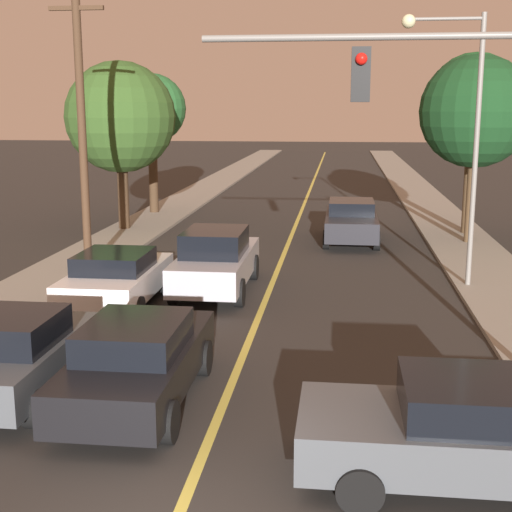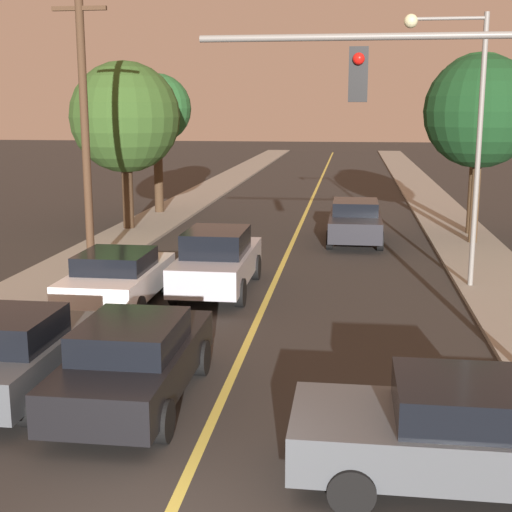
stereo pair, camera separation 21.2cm
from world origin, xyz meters
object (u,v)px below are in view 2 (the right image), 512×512
object	(u,v)px
tree_right_far	(479,102)
car_outer_lane_second	(118,277)
car_near_lane_second	(218,260)
tree_left_far	(157,110)
car_near_lane_front	(135,360)
tree_left_near	(125,118)
car_crossing_right	(458,432)
tree_right_near	(480,112)
utility_pole_left	(85,127)
streetlamp_right	(461,113)
car_far_oncoming	(355,221)
car_outer_lane_front	(10,353)
traffic_signal_mast	(466,138)

from	to	relation	value
tree_right_far	car_outer_lane_second	bearing A→B (deg)	-132.40
car_near_lane_second	tree_left_far	xyz separation A→B (m)	(-5.37, 13.81, 3.94)
car_near_lane_front	tree_left_near	distance (m)	17.92
tree_left_near	car_crossing_right	bearing A→B (deg)	-61.01
tree_right_near	tree_left_far	bearing A→B (deg)	155.47
car_crossing_right	tree_left_near	xyz separation A→B (m)	(-10.36, 18.69, 3.78)
car_outer_lane_second	tree_left_near	xyz separation A→B (m)	(-3.16, 10.85, 3.79)
car_near_lane_front	tree_left_far	world-z (taller)	tree_left_far
tree_left_near	tree_right_far	world-z (taller)	tree_right_far
car_near_lane_front	utility_pole_left	bearing A→B (deg)	114.43
streetlamp_right	utility_pole_left	distance (m)	10.59
tree_right_near	tree_left_near	bearing A→B (deg)	173.89
car_crossing_right	tree_right_near	distance (m)	17.97
car_outer_lane_second	tree_right_far	distance (m)	16.06
utility_pole_left	tree_right_far	size ratio (longest dim) A/B	1.19
utility_pole_left	tree_left_far	size ratio (longest dim) A/B	1.28
car_crossing_right	streetlamp_right	xyz separation A→B (m)	(1.34, 10.70, 4.01)
car_outer_lane_second	tree_right_far	bearing A→B (deg)	47.60
tree_left_far	tree_right_far	world-z (taller)	tree_right_far
tree_left_near	tree_right_near	world-z (taller)	tree_right_near
car_crossing_right	tree_right_near	size ratio (longest dim) A/B	0.65
car_far_oncoming	tree_right_near	distance (m)	5.79
car_outer_lane_front	car_outer_lane_second	bearing A→B (deg)	90.00
car_outer_lane_second	streetlamp_right	xyz separation A→B (m)	(8.54, 2.86, 4.02)
car_crossing_right	utility_pole_left	xyz separation A→B (m)	(-9.22, 11.36, 3.61)
car_crossing_right	tree_right_near	bearing A→B (deg)	-9.69
traffic_signal_mast	utility_pole_left	world-z (taller)	utility_pole_left
car_far_oncoming	tree_right_near	world-z (taller)	tree_right_near
car_outer_lane_front	tree_right_near	xyz separation A→B (m)	(10.15, 15.19, 4.00)
streetlamp_right	car_near_lane_front	bearing A→B (deg)	-126.02
streetlamp_right	tree_left_far	size ratio (longest dim) A/B	1.13
car_outer_lane_front	car_crossing_right	size ratio (longest dim) A/B	0.90
car_outer_lane_front	car_near_lane_second	bearing A→B (deg)	73.36
car_far_oncoming	traffic_signal_mast	distance (m)	14.37
car_near_lane_second	car_outer_lane_second	xyz separation A→B (m)	(-2.23, -1.69, -0.15)
car_near_lane_front	tree_right_near	xyz separation A→B (m)	(7.92, 15.26, 3.99)
streetlamp_right	tree_right_far	xyz separation A→B (m)	(1.88, 8.55, 0.38)
traffic_signal_mast	tree_left_far	xyz separation A→B (m)	(-10.77, 19.79, 0.42)
car_near_lane_front	car_outer_lane_second	distance (m)	6.24
streetlamp_right	tree_right_near	bearing A→B (deg)	76.25
car_near_lane_second	utility_pole_left	distance (m)	5.78
tree_right_near	car_near_lane_second	bearing A→B (deg)	-135.67
car_near_lane_second	utility_pole_left	xyz separation A→B (m)	(-4.24, 1.82, 3.47)
car_outer_lane_front	car_far_oncoming	size ratio (longest dim) A/B	0.81
traffic_signal_mast	tree_right_near	world-z (taller)	tree_right_near
car_outer_lane_front	car_outer_lane_second	distance (m)	5.76
car_crossing_right	utility_pole_left	world-z (taller)	utility_pole_left
car_near_lane_front	traffic_signal_mast	world-z (taller)	traffic_signal_mast
traffic_signal_mast	tree_right_near	xyz separation A→B (m)	(2.52, 13.73, 0.36)
car_near_lane_front	car_crossing_right	size ratio (longest dim) A/B	1.04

